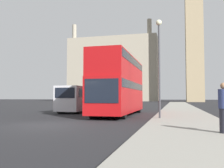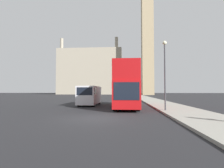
{
  "view_description": "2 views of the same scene",
  "coord_description": "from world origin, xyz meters",
  "px_view_note": "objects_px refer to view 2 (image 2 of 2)",
  "views": [
    {
      "loc": [
        6.39,
        -11.66,
        1.41
      ],
      "look_at": [
        1.34,
        8.32,
        2.52
      ],
      "focal_mm": 40.0,
      "sensor_mm": 36.0,
      "label": 1
    },
    {
      "loc": [
        1.95,
        -11.67,
        1.82
      ],
      "look_at": [
        0.03,
        14.39,
        2.86
      ],
      "focal_mm": 28.0,
      "sensor_mm": 36.0,
      "label": 2
    }
  ],
  "objects_px": {
    "street_lamp": "(165,65)",
    "red_double_decker_bus": "(126,84)",
    "clock_tower": "(147,16)",
    "white_van": "(90,95)"
  },
  "relations": [
    {
      "from": "red_double_decker_bus",
      "to": "white_van",
      "type": "height_order",
      "value": "red_double_decker_bus"
    },
    {
      "from": "street_lamp",
      "to": "red_double_decker_bus",
      "type": "bearing_deg",
      "value": 131.04
    },
    {
      "from": "clock_tower",
      "to": "street_lamp",
      "type": "xyz_separation_m",
      "value": [
        -6.97,
        -65.33,
        -32.54
      ]
    },
    {
      "from": "clock_tower",
      "to": "red_double_decker_bus",
      "type": "relative_size",
      "value": 7.09
    },
    {
      "from": "white_van",
      "to": "street_lamp",
      "type": "relative_size",
      "value": 1.01
    },
    {
      "from": "clock_tower",
      "to": "white_van",
      "type": "xyz_separation_m",
      "value": [
        -14.99,
        -58.69,
        -35.36
      ]
    },
    {
      "from": "clock_tower",
      "to": "white_van",
      "type": "distance_m",
      "value": 70.14
    },
    {
      "from": "clock_tower",
      "to": "white_van",
      "type": "height_order",
      "value": "clock_tower"
    },
    {
      "from": "clock_tower",
      "to": "red_double_decker_bus",
      "type": "distance_m",
      "value": 71.04
    },
    {
      "from": "street_lamp",
      "to": "white_van",
      "type": "bearing_deg",
      "value": 140.4
    }
  ]
}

